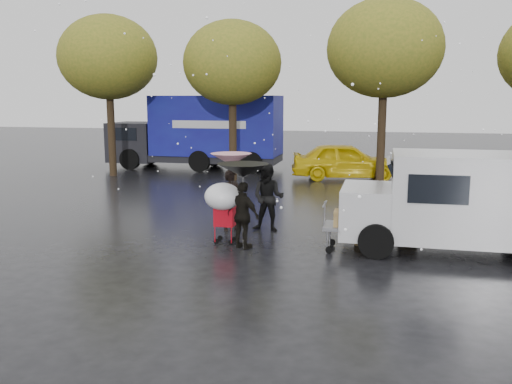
% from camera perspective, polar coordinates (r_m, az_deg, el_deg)
% --- Properties ---
extents(ground, '(90.00, 90.00, 0.00)m').
position_cam_1_polar(ground, '(12.41, 0.78, -5.98)').
color(ground, black).
rests_on(ground, ground).
extents(person_pink, '(0.68, 0.65, 1.57)m').
position_cam_1_polar(person_pink, '(13.93, -2.61, -0.92)').
color(person_pink, black).
rests_on(person_pink, ground).
extents(person_middle, '(0.87, 0.70, 1.74)m').
position_cam_1_polar(person_middle, '(13.86, 1.31, -0.61)').
color(person_middle, black).
rests_on(person_middle, ground).
extents(person_black, '(0.97, 0.74, 1.53)m').
position_cam_1_polar(person_black, '(12.25, -1.36, -2.49)').
color(person_black, black).
rests_on(person_black, ground).
extents(umbrella_pink, '(1.05, 1.05, 2.00)m').
position_cam_1_polar(umbrella_pink, '(13.77, -2.64, 3.45)').
color(umbrella_pink, '#4C4C4C').
rests_on(umbrella_pink, ground).
extents(umbrella_black, '(1.16, 1.16, 1.95)m').
position_cam_1_polar(umbrella_black, '(12.07, -1.38, 2.28)').
color(umbrella_black, '#4C4C4C').
rests_on(umbrella_black, ground).
extents(vendor_cart, '(1.52, 0.80, 1.27)m').
position_cam_1_polar(vendor_cart, '(12.23, 11.10, -2.89)').
color(vendor_cart, slate).
rests_on(vendor_cart, ground).
extents(shopping_cart, '(0.84, 0.84, 1.46)m').
position_cam_1_polar(shopping_cart, '(12.54, -3.48, -0.83)').
color(shopping_cart, '#BA0A18').
rests_on(shopping_cart, ground).
extents(white_van, '(4.91, 2.18, 2.20)m').
position_cam_1_polar(white_van, '(12.75, 20.88, -0.85)').
color(white_van, silver).
rests_on(white_van, ground).
extents(blue_truck, '(8.30, 2.60, 3.50)m').
position_cam_1_polar(blue_truck, '(26.36, -5.88, 6.26)').
color(blue_truck, navy).
rests_on(blue_truck, ground).
extents(box_ground_near, '(0.58, 0.48, 0.49)m').
position_cam_1_polar(box_ground_near, '(12.97, 11.66, -4.36)').
color(box_ground_near, olive).
rests_on(box_ground_near, ground).
extents(box_ground_far, '(0.46, 0.39, 0.33)m').
position_cam_1_polar(box_ground_far, '(13.43, 15.71, -4.40)').
color(box_ground_far, olive).
rests_on(box_ground_far, ground).
extents(yellow_taxi, '(4.77, 2.60, 1.54)m').
position_cam_1_polar(yellow_taxi, '(23.22, 9.39, 3.26)').
color(yellow_taxi, yellow).
rests_on(yellow_taxi, ground).
extents(tree_row, '(21.60, 4.40, 7.12)m').
position_cam_1_polar(tree_row, '(21.93, 5.38, 14.10)').
color(tree_row, black).
rests_on(tree_row, ground).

